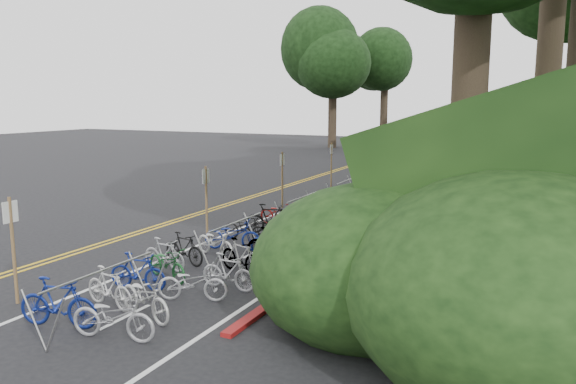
# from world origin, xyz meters

# --- Properties ---
(ground) EXTENTS (120.00, 120.00, 0.00)m
(ground) POSITION_xyz_m (0.00, 0.00, 0.00)
(ground) COLOR black
(ground) RESTS_ON ground
(road_markings) EXTENTS (7.47, 80.00, 0.01)m
(road_markings) POSITION_xyz_m (0.63, 10.10, 0.00)
(road_markings) COLOR gold
(road_markings) RESTS_ON ground
(red_curb) EXTENTS (0.25, 28.00, 0.10)m
(red_curb) POSITION_xyz_m (5.70, 12.00, 0.05)
(red_curb) COLOR maroon
(red_curb) RESTS_ON ground
(bike_rack_front) EXTENTS (1.15, 3.21, 1.20)m
(bike_rack_front) POSITION_xyz_m (2.96, -2.51, 0.88)
(bike_rack_front) COLOR gray
(bike_rack_front) RESTS_ON ground
(bike_racks_rest) EXTENTS (1.14, 23.00, 1.17)m
(bike_racks_rest) POSITION_xyz_m (3.00, 13.00, 0.85)
(bike_racks_rest) COLOR gray
(bike_racks_rest) RESTS_ON ground
(signpost_near) EXTENTS (0.08, 0.40, 2.55)m
(signpost_near) POSITION_xyz_m (0.22, -2.44, 1.46)
(signpost_near) COLOR brown
(signpost_near) RESTS_ON ground
(signposts_rest) EXTENTS (0.08, 18.40, 2.50)m
(signposts_rest) POSITION_xyz_m (0.60, 14.00, 1.43)
(signposts_rest) COLOR brown
(signposts_rest) RESTS_ON ground
(bike_front) EXTENTS (0.59, 1.55, 0.91)m
(bike_front) POSITION_xyz_m (1.68, 1.22, 0.45)
(bike_front) COLOR #9E9EA3
(bike_front) RESTS_ON ground
(bike_valet) EXTENTS (3.37, 12.56, 1.09)m
(bike_valet) POSITION_xyz_m (3.10, 2.37, 0.48)
(bike_valet) COLOR navy
(bike_valet) RESTS_ON ground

